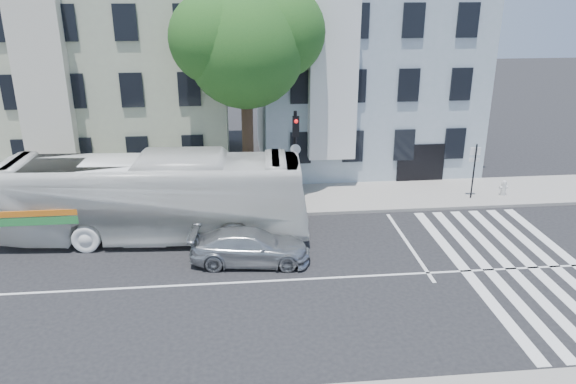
{
  "coord_description": "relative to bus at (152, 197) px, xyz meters",
  "views": [
    {
      "loc": [
        -0.72,
        -18.28,
        10.45
      ],
      "look_at": [
        1.43,
        2.93,
        2.4
      ],
      "focal_mm": 35.0,
      "sensor_mm": 36.0,
      "label": 1
    }
  ],
  "objects": [
    {
      "name": "traffic_signal",
      "position": [
        6.43,
        2.82,
        1.24
      ],
      "size": [
        0.5,
        0.55,
        4.76
      ],
      "rotation": [
        0.0,
        0.0,
        -0.09
      ],
      "color": "black",
      "rests_on": "ground"
    },
    {
      "name": "ground",
      "position": [
        4.22,
        -4.38,
        -1.84
      ],
      "size": [
        120.0,
        120.0,
        0.0
      ],
      "primitive_type": "plane",
      "color": "black",
      "rests_on": "ground"
    },
    {
      "name": "building_right",
      "position": [
        11.22,
        10.62,
        3.66
      ],
      "size": [
        12.0,
        10.0,
        11.0
      ],
      "primitive_type": "cube",
      "color": "#96A9B2",
      "rests_on": "ground"
    },
    {
      "name": "building_left",
      "position": [
        -2.78,
        10.62,
        3.66
      ],
      "size": [
        12.0,
        10.0,
        11.0
      ],
      "primitive_type": "cube",
      "color": "#A7AB8F",
      "rests_on": "ground"
    },
    {
      "name": "hedge",
      "position": [
        -1.27,
        2.42,
        -1.34
      ],
      "size": [
        8.18,
        4.0,
        0.7
      ],
      "primitive_type": null,
      "rotation": [
        0.0,
        0.0,
        0.39
      ],
      "color": "#25601F",
      "rests_on": "sidewalk_far"
    },
    {
      "name": "sidewalk_far",
      "position": [
        4.22,
        3.62,
        -1.76
      ],
      "size": [
        80.0,
        4.0,
        0.15
      ],
      "primitive_type": "cube",
      "color": "gray",
      "rests_on": "ground"
    },
    {
      "name": "bus",
      "position": [
        0.0,
        0.0,
        0.0
      ],
      "size": [
        3.88,
        13.35,
        3.67
      ],
      "primitive_type": "imported",
      "rotation": [
        0.0,
        0.0,
        1.51
      ],
      "color": "white",
      "rests_on": "ground"
    },
    {
      "name": "fire_hydrant",
      "position": [
        17.17,
        2.96,
        -1.28
      ],
      "size": [
        0.44,
        0.26,
        0.79
      ],
      "rotation": [
        0.0,
        0.0,
        0.07
      ],
      "color": "beige",
      "rests_on": "sidewalk_far"
    },
    {
      "name": "street_tree",
      "position": [
        4.28,
        4.35,
        6.0
      ],
      "size": [
        7.3,
        5.9,
        11.1
      ],
      "color": "#2D2116",
      "rests_on": "ground"
    },
    {
      "name": "sedan",
      "position": [
        4.02,
        -2.8,
        -1.15
      ],
      "size": [
        2.4,
        4.87,
        1.36
      ],
      "primitive_type": "imported",
      "rotation": [
        0.0,
        0.0,
        1.46
      ],
      "color": "#B5B8BC",
      "rests_on": "ground"
    },
    {
      "name": "far_sign_pole",
      "position": [
        15.36,
        2.76,
        0.08
      ],
      "size": [
        0.51,
        0.19,
        2.82
      ],
      "rotation": [
        0.0,
        0.0,
        -0.13
      ],
      "color": "black",
      "rests_on": "sidewalk_far"
    }
  ]
}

